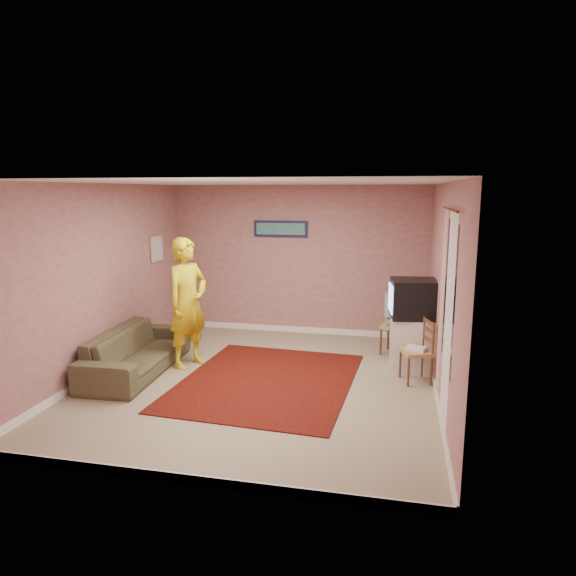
% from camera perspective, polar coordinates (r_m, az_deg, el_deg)
% --- Properties ---
extents(ground, '(5.00, 5.00, 0.00)m').
position_cam_1_polar(ground, '(6.95, -2.97, -10.34)').
color(ground, gray).
rests_on(ground, ground).
extents(wall_back, '(4.50, 0.02, 2.60)m').
position_cam_1_polar(wall_back, '(9.00, 1.10, 3.09)').
color(wall_back, tan).
rests_on(wall_back, ground).
extents(wall_front, '(4.50, 0.02, 2.60)m').
position_cam_1_polar(wall_front, '(4.30, -11.87, -5.70)').
color(wall_front, tan).
rests_on(wall_front, ground).
extents(wall_left, '(0.02, 5.00, 2.60)m').
position_cam_1_polar(wall_left, '(7.50, -19.91, 0.90)').
color(wall_left, tan).
rests_on(wall_left, ground).
extents(wall_right, '(0.02, 5.00, 2.60)m').
position_cam_1_polar(wall_right, '(6.39, 16.78, -0.53)').
color(wall_right, tan).
rests_on(wall_right, ground).
extents(ceiling, '(4.50, 5.00, 0.02)m').
position_cam_1_polar(ceiling, '(6.49, -3.19, 11.62)').
color(ceiling, silver).
rests_on(ceiling, wall_back).
extents(baseboard_back, '(4.50, 0.02, 0.10)m').
position_cam_1_polar(baseboard_back, '(9.24, 1.06, -4.62)').
color(baseboard_back, white).
rests_on(baseboard_back, ground).
extents(baseboard_front, '(4.50, 0.02, 0.10)m').
position_cam_1_polar(baseboard_front, '(4.81, -11.21, -20.11)').
color(baseboard_front, white).
rests_on(baseboard_front, ground).
extents(baseboard_left, '(0.02, 5.00, 0.10)m').
position_cam_1_polar(baseboard_left, '(7.79, -19.25, -8.20)').
color(baseboard_left, white).
rests_on(baseboard_left, ground).
extents(baseboard_right, '(0.02, 5.00, 0.10)m').
position_cam_1_polar(baseboard_right, '(6.74, 16.11, -11.01)').
color(baseboard_right, white).
rests_on(baseboard_right, ground).
extents(window, '(0.01, 1.10, 1.50)m').
position_cam_1_polar(window, '(5.48, 17.52, -0.79)').
color(window, black).
rests_on(window, wall_right).
extents(curtain_sheer, '(0.01, 0.75, 2.10)m').
position_cam_1_polar(curtain_sheer, '(5.38, 17.39, -3.19)').
color(curtain_sheer, white).
rests_on(curtain_sheer, wall_right).
extents(curtain_floral, '(0.01, 0.35, 2.10)m').
position_cam_1_polar(curtain_floral, '(6.06, 16.68, -1.61)').
color(curtain_floral, beige).
rests_on(curtain_floral, wall_right).
extents(curtain_rod, '(0.02, 1.40, 0.02)m').
position_cam_1_polar(curtain_rod, '(5.38, 17.57, 8.34)').
color(curtain_rod, brown).
rests_on(curtain_rod, wall_right).
extents(picture_back, '(0.95, 0.04, 0.28)m').
position_cam_1_polar(picture_back, '(8.97, -0.82, 6.60)').
color(picture_back, '#15173B').
rests_on(picture_back, wall_back).
extents(picture_left, '(0.04, 0.38, 0.42)m').
position_cam_1_polar(picture_left, '(8.83, -14.35, 4.24)').
color(picture_left, beige).
rests_on(picture_left, wall_left).
extents(area_rug, '(2.36, 2.87, 0.01)m').
position_cam_1_polar(area_rug, '(6.96, -2.32, -10.25)').
color(area_rug, black).
rests_on(area_rug, ground).
extents(tv_cabinet, '(0.60, 0.54, 0.76)m').
position_cam_1_polar(tv_cabinet, '(7.47, 13.57, -6.03)').
color(tv_cabinet, silver).
rests_on(tv_cabinet, ground).
extents(crt_tv, '(0.69, 0.63, 0.54)m').
position_cam_1_polar(crt_tv, '(7.32, 13.74, -1.15)').
color(crt_tv, black).
rests_on(crt_tv, tv_cabinet).
extents(chair_a, '(0.51, 0.50, 0.49)m').
position_cam_1_polar(chair_a, '(8.09, 11.91, -3.44)').
color(chair_a, tan).
rests_on(chair_a, ground).
extents(dvd_player, '(0.36, 0.27, 0.06)m').
position_cam_1_polar(dvd_player, '(8.11, 11.90, -3.85)').
color(dvd_player, '#B2B2B7').
rests_on(dvd_player, chair_a).
extents(blue_throw, '(0.37, 0.05, 0.39)m').
position_cam_1_polar(blue_throw, '(8.24, 11.97, -1.93)').
color(blue_throw, '#7F9BD0').
rests_on(blue_throw, chair_a).
extents(chair_b, '(0.47, 0.48, 0.46)m').
position_cam_1_polar(chair_b, '(6.99, 14.10, -6.07)').
color(chair_b, tan).
rests_on(chair_b, ground).
extents(game_console, '(0.28, 0.24, 0.05)m').
position_cam_1_polar(game_console, '(7.01, 14.08, -6.54)').
color(game_console, white).
rests_on(game_console, chair_b).
extents(sofa, '(0.90, 2.10, 0.60)m').
position_cam_1_polar(sofa, '(7.51, -16.45, -6.73)').
color(sofa, brown).
rests_on(sofa, ground).
extents(person, '(0.69, 0.80, 1.86)m').
position_cam_1_polar(person, '(7.44, -11.06, -1.63)').
color(person, gold).
rests_on(person, ground).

